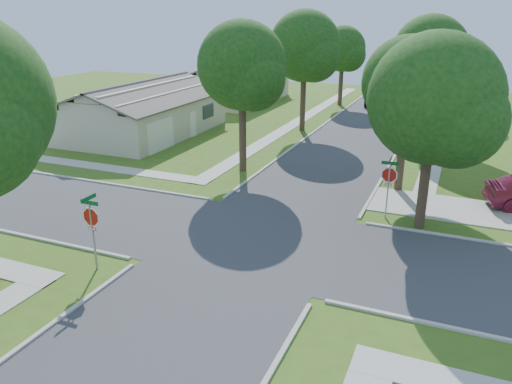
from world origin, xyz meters
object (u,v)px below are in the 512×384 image
object	(u,v)px
stop_sign_ne	(389,177)
tree_e_far	(441,49)
tree_w_near	(243,70)
car_curb_east	(407,120)
tree_e_mid	(430,56)
house_nw_near	(145,115)
tree_w_mid	(305,49)
tree_w_far	(343,51)
house_nw_far	(235,87)
car_curb_west	(375,99)
tree_e_near	(409,87)
stop_sign_sw	(91,220)
tree_ne_corner	(435,105)

from	to	relation	value
stop_sign_ne	tree_e_far	bearing A→B (deg)	89.90
tree_w_near	car_curb_east	world-z (taller)	tree_w_near
tree_e_mid	car_curb_east	world-z (taller)	tree_e_mid
house_nw_near	stop_sign_ne	bearing A→B (deg)	-26.46
tree_e_mid	car_curb_east	xyz separation A→B (m)	(-1.56, 4.29, -5.58)
tree_e_far	stop_sign_ne	bearing A→B (deg)	-90.10
tree_w_mid	tree_w_far	bearing A→B (deg)	90.05
house_nw_far	car_curb_west	distance (m)	15.10
house_nw_far	car_curb_west	world-z (taller)	house_nw_far
tree_w_far	house_nw_near	xyz separation A→B (m)	(-11.34, -19.01, -3.99)
tree_e_near	tree_w_far	xyz separation A→B (m)	(-9.40, 25.00, -0.14)
tree_e_mid	tree_e_near	bearing A→B (deg)	-90.03
stop_sign_sw	stop_sign_ne	xyz separation A→B (m)	(9.40, 9.40, 0.00)
tree_w_near	house_nw_near	world-z (taller)	tree_w_near
tree_e_near	house_nw_far	world-z (taller)	tree_e_near
tree_w_far	car_curb_east	size ratio (longest dim) A/B	2.02
house_nw_near	car_curb_east	distance (m)	21.80
house_nw_far	tree_ne_corner	bearing A→B (deg)	-51.19
stop_sign_ne	tree_e_near	world-z (taller)	tree_e_near
stop_sign_ne	tree_e_mid	xyz separation A→B (m)	(0.06, 16.31, 4.22)
tree_w_mid	car_curb_west	world-z (taller)	tree_w_mid
car_curb_east	car_curb_west	distance (m)	10.57
stop_sign_ne	tree_w_near	bearing A→B (deg)	155.26
stop_sign_ne	tree_e_near	size ratio (longest dim) A/B	0.36
tree_e_mid	tree_ne_corner	bearing A→B (deg)	-84.55
tree_e_near	tree_ne_corner	size ratio (longest dim) A/B	0.96
tree_w_mid	tree_w_far	world-z (taller)	tree_w_mid
tree_e_mid	tree_e_far	size ratio (longest dim) A/B	1.06
car_curb_west	tree_e_far	bearing A→B (deg)	165.62
tree_w_mid	tree_w_far	distance (m)	13.04
car_curb_west	tree_w_far	bearing A→B (deg)	8.71
stop_sign_ne	car_curb_west	size ratio (longest dim) A/B	0.62
tree_w_mid	house_nw_far	distance (m)	16.56
tree_w_near	stop_sign_sw	bearing A→B (deg)	-90.23
tree_e_far	tree_w_far	world-z (taller)	tree_e_far
tree_w_mid	tree_e_near	bearing A→B (deg)	-51.95
stop_sign_sw	tree_ne_corner	world-z (taller)	tree_ne_corner
stop_sign_ne	tree_w_far	bearing A→B (deg)	107.70
tree_w_far	car_curb_west	bearing A→B (deg)	14.54
tree_w_far	car_curb_west	world-z (taller)	tree_w_far
tree_w_mid	house_nw_near	distance (m)	13.77
tree_e_near	car_curb_east	size ratio (longest dim) A/B	2.08
tree_e_mid	tree_w_mid	size ratio (longest dim) A/B	0.96
tree_w_far	house_nw_near	size ratio (longest dim) A/B	0.59
tree_e_near	tree_e_far	bearing A→B (deg)	90.00
car_curb_west	house_nw_near	bearing A→B (deg)	47.55
tree_w_near	house_nw_far	xyz separation A→B (m)	(-11.35, 22.99, -4.60)
stop_sign_sw	tree_w_near	size ratio (longest dim) A/B	0.33
stop_sign_sw	house_nw_far	bearing A→B (deg)	107.10
tree_e_mid	house_nw_far	world-z (taller)	tree_e_mid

